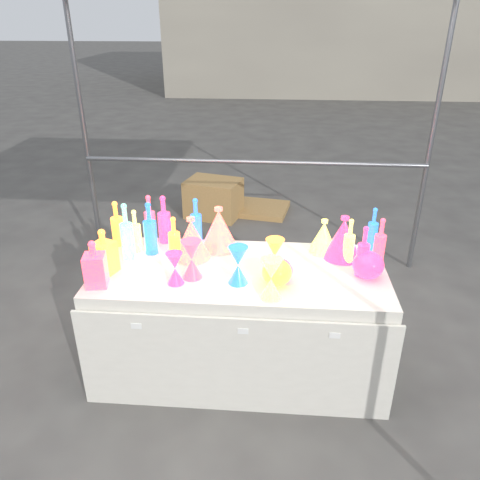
# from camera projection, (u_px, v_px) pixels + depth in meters

# --- Properties ---
(ground) EXTENTS (80.00, 80.00, 0.00)m
(ground) POSITION_uv_depth(u_px,v_px,m) (240.00, 364.00, 3.22)
(ground) COLOR #62605B
(ground) RESTS_ON ground
(display_table) EXTENTS (1.84, 0.83, 0.75)m
(display_table) POSITION_uv_depth(u_px,v_px,m) (240.00, 320.00, 3.05)
(display_table) COLOR silver
(display_table) RESTS_ON ground
(cardboard_box_closed) EXTENTS (0.70, 0.58, 0.44)m
(cardboard_box_closed) POSITION_uv_depth(u_px,v_px,m) (214.00, 198.00, 5.48)
(cardboard_box_closed) COLOR #AF864F
(cardboard_box_closed) RESTS_ON ground
(cardboard_box_flat) EXTENTS (0.87, 0.69, 0.07)m
(cardboard_box_flat) POSITION_uv_depth(u_px,v_px,m) (254.00, 208.00, 5.70)
(cardboard_box_flat) COLOR #AF864F
(cardboard_box_flat) RESTS_ON ground
(bottle_0) EXTENTS (0.11, 0.11, 0.32)m
(bottle_0) POSITION_uv_depth(u_px,v_px,m) (117.00, 223.00, 3.13)
(bottle_0) COLOR red
(bottle_0) RESTS_ON display_table
(bottle_1) EXTENTS (0.08, 0.08, 0.32)m
(bottle_1) POSITION_uv_depth(u_px,v_px,m) (196.00, 221.00, 3.16)
(bottle_1) COLOR #167B3A
(bottle_1) RESTS_ON display_table
(bottle_2) EXTENTS (0.10, 0.10, 0.34)m
(bottle_2) POSITION_uv_depth(u_px,v_px,m) (150.00, 219.00, 3.18)
(bottle_2) COLOR #FF5E1A
(bottle_2) RESTS_ON display_table
(bottle_3) EXTENTS (0.11, 0.11, 0.34)m
(bottle_3) POSITION_uv_depth(u_px,v_px,m) (164.00, 219.00, 3.17)
(bottle_3) COLOR #1B41A2
(bottle_3) RESTS_ON display_table
(bottle_4) EXTENTS (0.09, 0.09, 0.29)m
(bottle_4) POSITION_uv_depth(u_px,v_px,m) (136.00, 231.00, 3.06)
(bottle_4) COLOR teal
(bottle_4) RESTS_ON display_table
(bottle_5) EXTENTS (0.11, 0.11, 0.38)m
(bottle_5) POSITION_uv_depth(u_px,v_px,m) (127.00, 232.00, 2.94)
(bottle_5) COLOR #A42053
(bottle_5) RESTS_ON display_table
(bottle_6) EXTENTS (0.08, 0.08, 0.29)m
(bottle_6) POSITION_uv_depth(u_px,v_px,m) (174.00, 238.00, 2.95)
(bottle_6) COLOR red
(bottle_6) RESTS_ON display_table
(bottle_7) EXTENTS (0.09, 0.09, 0.36)m
(bottle_7) POSITION_uv_depth(u_px,v_px,m) (150.00, 228.00, 3.01)
(bottle_7) COLOR #167B3A
(bottle_7) RESTS_ON display_table
(decanter_0) EXTENTS (0.15, 0.15, 0.29)m
(decanter_0) POSITION_uv_depth(u_px,v_px,m) (104.00, 251.00, 2.80)
(decanter_0) COLOR red
(decanter_0) RESTS_ON display_table
(decanter_1) EXTENTS (0.14, 0.14, 0.29)m
(decanter_1) POSITION_uv_depth(u_px,v_px,m) (95.00, 263.00, 2.66)
(decanter_1) COLOR #FF5E1A
(decanter_1) RESTS_ON display_table
(hourglass_0) EXTENTS (0.15, 0.15, 0.24)m
(hourglass_0) POSITION_uv_depth(u_px,v_px,m) (192.00, 259.00, 2.76)
(hourglass_0) COLOR #FF5E1A
(hourglass_0) RESTS_ON display_table
(hourglass_1) EXTENTS (0.11, 0.11, 0.20)m
(hourglass_1) POSITION_uv_depth(u_px,v_px,m) (175.00, 268.00, 2.70)
(hourglass_1) COLOR #1B41A2
(hourglass_1) RESTS_ON display_table
(hourglass_2) EXTENTS (0.12, 0.12, 0.24)m
(hourglass_2) POSITION_uv_depth(u_px,v_px,m) (271.00, 279.00, 2.55)
(hourglass_2) COLOR teal
(hourglass_2) RESTS_ON display_table
(hourglass_4) EXTENTS (0.15, 0.15, 0.23)m
(hourglass_4) POSITION_uv_depth(u_px,v_px,m) (275.00, 256.00, 2.80)
(hourglass_4) COLOR red
(hourglass_4) RESTS_ON display_table
(hourglass_5) EXTENTS (0.16, 0.16, 0.23)m
(hourglass_5) POSITION_uv_depth(u_px,v_px,m) (238.00, 265.00, 2.70)
(hourglass_5) COLOR #167B3A
(hourglass_5) RESTS_ON display_table
(globe_0) EXTENTS (0.21, 0.21, 0.14)m
(globe_0) POSITION_uv_depth(u_px,v_px,m) (277.00, 274.00, 2.70)
(globe_0) COLOR red
(globe_0) RESTS_ON display_table
(globe_2) EXTENTS (0.20, 0.20, 0.13)m
(globe_2) POSITION_uv_depth(u_px,v_px,m) (279.00, 272.00, 2.73)
(globe_2) COLOR #FF5E1A
(globe_2) RESTS_ON display_table
(globe_3) EXTENTS (0.22, 0.22, 0.15)m
(globe_3) POSITION_uv_depth(u_px,v_px,m) (368.00, 266.00, 2.77)
(globe_3) COLOR #1B41A2
(globe_3) RESTS_ON display_table
(lampshade_0) EXTENTS (0.31, 0.31, 0.28)m
(lampshade_0) POSITION_uv_depth(u_px,v_px,m) (192.00, 238.00, 2.97)
(lampshade_0) COLOR yellow
(lampshade_0) RESTS_ON display_table
(lampshade_1) EXTENTS (0.30, 0.30, 0.29)m
(lampshade_1) POSITION_uv_depth(u_px,v_px,m) (219.00, 228.00, 3.09)
(lampshade_1) COLOR yellow
(lampshade_1) RESTS_ON display_table
(lampshade_2) EXTENTS (0.30, 0.30, 0.28)m
(lampshade_2) POSITION_uv_depth(u_px,v_px,m) (343.00, 237.00, 2.98)
(lampshade_2) COLOR #1B41A2
(lampshade_2) RESTS_ON display_table
(lampshade_3) EXTENTS (0.22, 0.22, 0.23)m
(lampshade_3) POSITION_uv_depth(u_px,v_px,m) (323.00, 236.00, 3.06)
(lampshade_3) COLOR teal
(lampshade_3) RESTS_ON display_table
(bottle_8) EXTENTS (0.07, 0.07, 0.30)m
(bottle_8) POSITION_uv_depth(u_px,v_px,m) (373.00, 229.00, 3.07)
(bottle_8) COLOR #167B3A
(bottle_8) RESTS_ON display_table
(bottle_9) EXTENTS (0.07, 0.07, 0.31)m
(bottle_9) POSITION_uv_depth(u_px,v_px,m) (380.00, 242.00, 2.89)
(bottle_9) COLOR #FF5E1A
(bottle_9) RESTS_ON display_table
(bottle_10) EXTENTS (0.08, 0.08, 0.32)m
(bottle_10) POSITION_uv_depth(u_px,v_px,m) (363.00, 251.00, 2.76)
(bottle_10) COLOR #1B41A2
(bottle_10) RESTS_ON display_table
(bottle_11) EXTENTS (0.07, 0.07, 0.30)m
(bottle_11) POSITION_uv_depth(u_px,v_px,m) (349.00, 241.00, 2.90)
(bottle_11) COLOR teal
(bottle_11) RESTS_ON display_table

